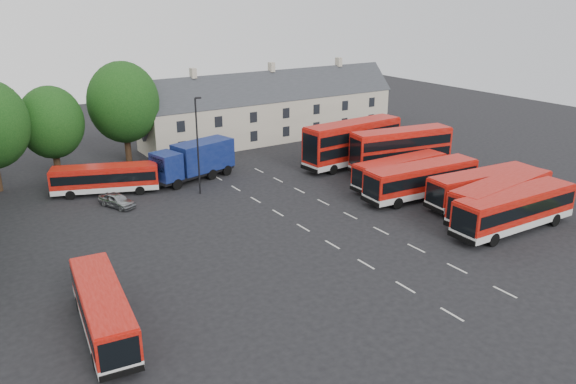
% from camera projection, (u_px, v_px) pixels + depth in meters
% --- Properties ---
extents(ground, '(140.00, 140.00, 0.00)m').
position_uv_depth(ground, '(317.00, 236.00, 45.06)').
color(ground, black).
rests_on(ground, ground).
extents(lane_markings, '(5.15, 33.80, 0.01)m').
position_uv_depth(lane_markings, '(327.00, 221.00, 47.92)').
color(lane_markings, beige).
rests_on(lane_markings, ground).
extents(terrace_houses, '(35.70, 7.13, 10.06)m').
position_uv_depth(terrace_houses, '(272.00, 110.00, 74.73)').
color(terrace_houses, beige).
rests_on(terrace_houses, ground).
extents(bus_row_a, '(12.03, 3.03, 3.39)m').
position_uv_depth(bus_row_a, '(515.00, 207.00, 45.44)').
color(bus_row_a, silver).
rests_on(bus_row_a, ground).
extents(bus_row_b, '(12.28, 4.16, 3.40)m').
position_uv_depth(bus_row_b, '(501.00, 195.00, 48.11)').
color(bus_row_b, silver).
rests_on(bus_row_b, ground).
extents(bus_row_c, '(11.40, 3.54, 3.17)m').
position_uv_depth(bus_row_c, '(482.00, 185.00, 51.14)').
color(bus_row_c, silver).
rests_on(bus_row_c, ground).
extents(bus_row_d, '(11.96, 3.51, 3.34)m').
position_uv_depth(bus_row_d, '(422.00, 178.00, 52.86)').
color(bus_row_d, silver).
rests_on(bus_row_d, ground).
extents(bus_row_e, '(10.58, 2.48, 2.99)m').
position_uv_depth(bus_row_e, '(400.00, 170.00, 55.97)').
color(bus_row_e, silver).
rests_on(bus_row_e, ground).
extents(bus_dd_south, '(11.72, 4.42, 4.70)m').
position_uv_depth(bus_dd_south, '(401.00, 148.00, 60.71)').
color(bus_dd_south, silver).
rests_on(bus_dd_south, ground).
extents(bus_dd_north, '(12.49, 3.73, 5.05)m').
position_uv_depth(bus_dd_north, '(353.00, 141.00, 62.74)').
color(bus_dd_north, silver).
rests_on(bus_dd_north, ground).
extents(bus_west, '(3.31, 10.08, 2.80)m').
position_uv_depth(bus_west, '(103.00, 307.00, 31.58)').
color(bus_west, silver).
rests_on(bus_west, ground).
extents(bus_north, '(10.12, 5.68, 2.82)m').
position_uv_depth(bus_north, '(105.00, 177.00, 54.09)').
color(bus_north, silver).
rests_on(bus_north, ground).
extents(box_truck, '(9.30, 4.81, 3.89)m').
position_uv_depth(box_truck, '(195.00, 159.00, 58.14)').
color(box_truck, black).
rests_on(box_truck, ground).
extents(silver_car, '(2.94, 4.08, 1.29)m').
position_uv_depth(silver_car, '(117.00, 200.00, 51.04)').
color(silver_car, '#989C9F').
rests_on(silver_car, ground).
extents(lamppost, '(0.66, 0.37, 9.42)m').
position_uv_depth(lamppost, '(198.00, 143.00, 53.03)').
color(lamppost, black).
rests_on(lamppost, ground).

